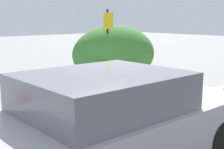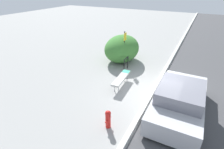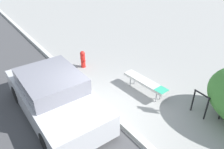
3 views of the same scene
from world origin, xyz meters
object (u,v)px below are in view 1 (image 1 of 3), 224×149
Objects in this scene: parked_car_near at (110,125)px; bench at (54,89)px; sign_post at (108,41)px; bike_rack at (102,74)px.

bench is at bearing 72.88° from parked_car_near.
sign_post is 0.55× the size of parked_car_near.
parked_car_near reaches higher than bench.
bench is 3.17m from parked_car_near.
bench is at bearing -164.10° from bike_rack.
bike_rack is 4.53m from parked_car_near.
bike_rack is (1.87, 0.53, 0.05)m from bench.
sign_post reaches higher than bike_rack.
sign_post is at bearing 17.39° from bench.
bike_rack is 1.09m from sign_post.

